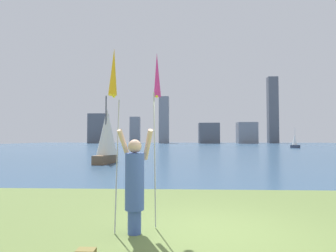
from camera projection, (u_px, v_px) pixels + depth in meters
name	position (u px, v px, depth m)	size (l,w,h in m)	color
ground	(184.00, 148.00, 56.51)	(120.00, 138.00, 0.12)	#5B7038
person	(135.00, 182.00, 5.59)	(0.73, 0.54, 1.99)	#3F59A5
kite_flag_left	(114.00, 77.00, 5.47)	(0.16, 0.66, 3.51)	#B2B2B7
kite_flag_right	(157.00, 80.00, 6.28)	(0.16, 0.93, 3.63)	#B2B2B7
sailboat_3	(107.00, 136.00, 21.34)	(1.68, 3.08, 4.90)	brown
sailboat_4	(295.00, 142.00, 54.61)	(1.39, 1.85, 3.74)	#333D51
skyline_tower_0	(98.00, 129.00, 113.66)	(6.59, 7.06, 11.26)	#565B66
skyline_tower_1	(135.00, 130.00, 112.39)	(3.54, 4.37, 10.02)	gray
skyline_tower_2	(164.00, 120.00, 109.83)	(3.62, 4.95, 17.36)	gray
skyline_tower_3	(209.00, 133.00, 108.30)	(7.43, 6.73, 7.46)	#565B66
skyline_tower_4	(247.00, 133.00, 105.97)	(6.91, 5.57, 7.60)	gray
skyline_tower_5	(273.00, 110.00, 110.22)	(3.63, 3.09, 24.97)	#565B66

